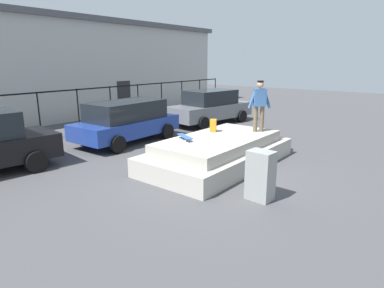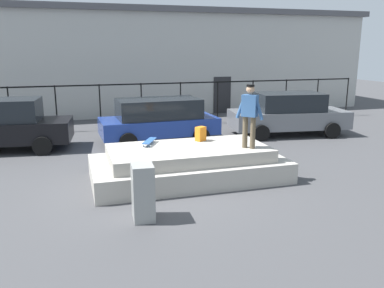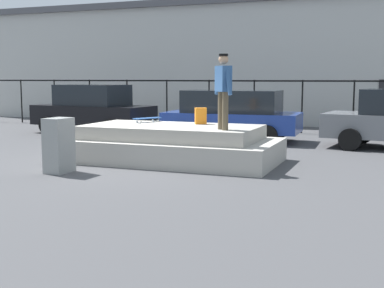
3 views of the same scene
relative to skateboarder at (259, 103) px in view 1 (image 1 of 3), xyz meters
The scene contains 9 objects.
ground_plane 3.03m from the skateboarder, behind, with size 60.00×60.00×0.00m, color #424244.
concrete_ledge 2.19m from the skateboarder, 159.47° to the left, with size 5.24×2.66×0.90m.
skateboarder is the anchor object (origin of this frame).
skateboard 2.88m from the skateboarder, 154.59° to the left, with size 0.55×0.82×0.12m.
backpack 1.71m from the skateboarder, 129.53° to the left, with size 0.28×0.20×0.42m, color orange.
car_blue_hatchback_mid 5.43m from the skateboarder, 104.57° to the left, with size 4.47×2.27×1.66m.
car_grey_sedan_far 6.43m from the skateboarder, 50.16° to the left, with size 4.98×2.56×1.74m.
utility_box 3.86m from the skateboarder, 151.47° to the right, with size 0.44×0.60×1.20m, color gray.
fence_row 8.74m from the skateboarder, 105.68° to the left, with size 24.06×0.06×1.99m.
Camera 1 is at (-7.63, -5.33, 3.26)m, focal length 30.90 mm.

